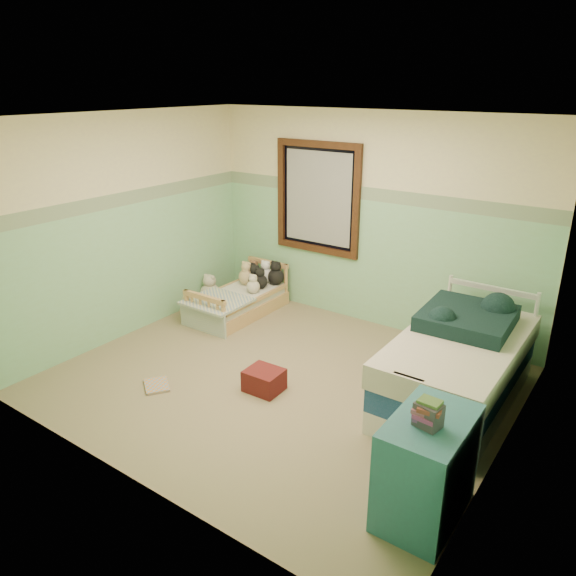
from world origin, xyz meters
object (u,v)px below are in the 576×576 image
Objects in this scene: toddler_bed_frame at (239,307)px; red_pillow at (264,380)px; plush_floor_cream at (210,293)px; floor_book at (157,385)px; twin_bed_frame at (454,392)px; plush_floor_tan at (190,310)px; dresser at (427,468)px.

red_pillow reaches higher than toddler_bed_frame.
red_pillow is (1.94, -1.34, -0.03)m from plush_floor_cream.
toddler_bed_frame is at bearing 141.00° from floor_book.
plush_floor_cream reaches higher than toddler_bed_frame.
plush_floor_cream is at bearing 174.08° from toddler_bed_frame.
toddler_bed_frame is at bearing 171.44° from twin_bed_frame.
toddler_bed_frame is 4.50× the size of floor_book.
floor_book is at bearing -57.04° from plush_floor_tan.
floor_book is at bearing -74.86° from toddler_bed_frame.
plush_floor_tan is at bearing -72.05° from plush_floor_cream.
red_pillow reaches higher than floor_book.
floor_book is (-2.76, 0.08, -0.36)m from dresser.
twin_bed_frame is at bearing 65.58° from floor_book.
twin_bed_frame is 1.77m from red_pillow.
dresser is (3.25, -1.93, 0.29)m from toddler_bed_frame.
dresser is 2.61× the size of floor_book.
plush_floor_tan is 3.32m from twin_bed_frame.
plush_floor_cream is (-0.55, 0.06, 0.05)m from toddler_bed_frame.
plush_floor_cream is at bearing 171.86° from twin_bed_frame.
red_pillow is 1.18× the size of floor_book.
toddler_bed_frame is 4.82× the size of plush_floor_cream.
floor_book is at bearing -147.85° from red_pillow.
dresser is at bearing -21.44° from plush_floor_tan.
plush_floor_tan reaches higher than toddler_bed_frame.
plush_floor_tan is (-0.37, -0.50, 0.04)m from toddler_bed_frame.
toddler_bed_frame is 0.56m from plush_floor_cream.
red_pillow is at bearing 68.01° from floor_book.
twin_bed_frame reaches higher than red_pillow.
toddler_bed_frame is at bearing 53.62° from plush_floor_tan.
dresser is at bearing -78.36° from twin_bed_frame.
dresser is at bearing -27.52° from plush_floor_cream.
dresser reaches higher than plush_floor_cream.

